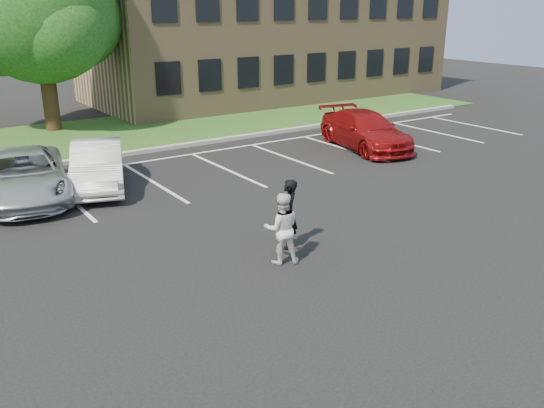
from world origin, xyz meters
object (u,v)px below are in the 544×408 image
object	(u,v)px
tree	(40,11)
car_white_sedan	(97,165)
man_white_shirt	(282,228)
car_silver_minivan	(24,176)
office_building	(267,29)
man_black_suit	(288,214)
car_red_compact	(365,130)

from	to	relation	value
tree	car_white_sedan	distance (m)	11.01
man_white_shirt	car_silver_minivan	distance (m)	8.96
office_building	car_white_sedan	distance (m)	20.97
office_building	car_silver_minivan	world-z (taller)	office_building
man_black_suit	car_red_compact	bearing A→B (deg)	-177.12
man_black_suit	tree	bearing A→B (deg)	-121.01
office_building	car_red_compact	world-z (taller)	office_building
man_black_suit	office_building	bearing A→B (deg)	-157.08
office_building	tree	distance (m)	14.94
tree	car_red_compact	bearing A→B (deg)	-48.30
office_building	tree	xyz separation A→B (m)	(-14.45, -3.59, 1.19)
tree	car_red_compact	distance (m)	15.15
car_red_compact	car_silver_minivan	bearing A→B (deg)	-172.14
tree	car_white_sedan	world-z (taller)	tree
car_silver_minivan	car_white_sedan	bearing A→B (deg)	7.19
office_building	tree	bearing A→B (deg)	-166.03
tree	man_black_suit	size ratio (longest dim) A/B	5.11
car_white_sedan	car_silver_minivan	bearing A→B (deg)	-163.55
man_black_suit	car_silver_minivan	distance (m)	8.70
tree	man_black_suit	xyz separation A→B (m)	(0.99, -17.30, -4.49)
car_silver_minivan	man_black_suit	bearing A→B (deg)	-49.38
tree	car_silver_minivan	distance (m)	11.36
car_white_sedan	car_red_compact	world-z (taller)	car_red_compact
car_red_compact	office_building	bearing A→B (deg)	83.48
office_building	man_black_suit	xyz separation A→B (m)	(-13.46, -20.90, -3.30)
car_white_sedan	man_white_shirt	bearing A→B (deg)	-59.49
car_white_sedan	car_red_compact	bearing A→B (deg)	14.92
office_building	man_black_suit	world-z (taller)	office_building
office_building	car_red_compact	size ratio (longest dim) A/B	4.38
man_black_suit	man_white_shirt	xyz separation A→B (m)	(-0.64, -0.63, -0.02)
man_black_suit	man_white_shirt	distance (m)	0.90
office_building	car_white_sedan	size ratio (longest dim) A/B	5.02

